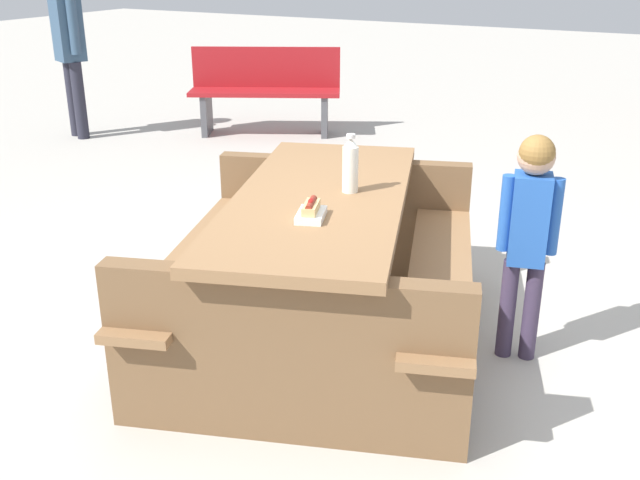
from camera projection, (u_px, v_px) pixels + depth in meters
The scene contains 7 objects.
ground_plane at pixel (320, 339), 3.62m from camera, with size 30.00×30.00×0.00m, color #B7B2A8.
picnic_table at pixel (320, 256), 3.46m from camera, with size 2.15×1.91×0.75m.
soda_bottle at pixel (350, 165), 3.33m from camera, with size 0.07×0.07×0.27m.
hotdog_tray at pixel (311, 211), 3.03m from camera, with size 0.21×0.16×0.08m.
child_in_coat at pixel (529, 220), 3.23m from camera, with size 0.19×0.26×1.06m.
park_bench_near at pixel (266, 89), 7.44m from camera, with size 1.03×1.52×0.85m.
bystander_adult at pixel (67, 28), 7.06m from camera, with size 0.31×0.39×1.66m.
Camera 1 is at (2.79, 1.52, 1.80)m, focal length 41.43 mm.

